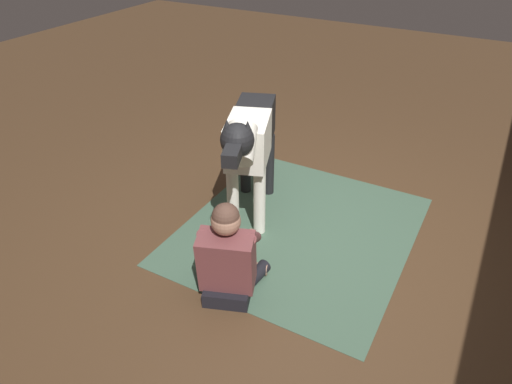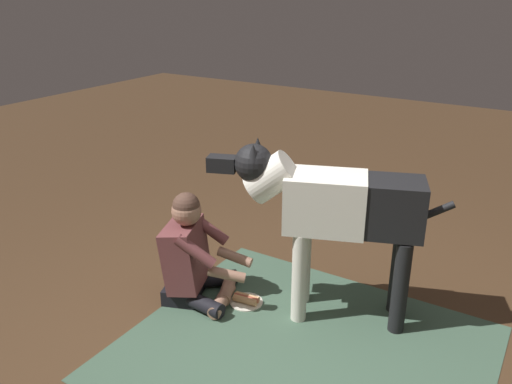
{
  "view_description": "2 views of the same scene",
  "coord_description": "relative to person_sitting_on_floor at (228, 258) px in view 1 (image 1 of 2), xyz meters",
  "views": [
    {
      "loc": [
        3.02,
        1.3,
        2.6
      ],
      "look_at": [
        0.34,
        -0.18,
        0.61
      ],
      "focal_mm": 32.66,
      "sensor_mm": 36.0,
      "label": 1
    },
    {
      "loc": [
        -1.27,
        2.43,
        2.16
      ],
      "look_at": [
        0.53,
        -0.49,
        0.79
      ],
      "focal_mm": 36.52,
      "sensor_mm": 36.0,
      "label": 2
    }
  ],
  "objects": [
    {
      "name": "ground_plane",
      "position": [
        -0.84,
        0.14,
        -0.34
      ],
      "size": [
        16.0,
        16.0,
        0.0
      ],
      "primitive_type": "plane",
      "color": "#47311E"
    },
    {
      "name": "area_rug",
      "position": [
        -0.97,
        0.14,
        -0.34
      ],
      "size": [
        2.18,
        1.94,
        0.01
      ],
      "primitive_type": "cube",
      "color": "#3F5A47",
      "rests_on": "ground"
    },
    {
      "name": "person_sitting_on_floor",
      "position": [
        0.0,
        0.0,
        0.0
      ],
      "size": [
        0.69,
        0.61,
        0.83
      ],
      "color": "black",
      "rests_on": "ground"
    },
    {
      "name": "large_dog",
      "position": [
        -0.92,
        -0.34,
        0.46
      ],
      "size": [
        1.52,
        0.69,
        1.23
      ],
      "color": "silver",
      "rests_on": "ground"
    },
    {
      "name": "hot_dog_on_plate",
      "position": [
        -0.37,
        -0.14,
        -0.31
      ],
      "size": [
        0.24,
        0.24,
        0.06
      ],
      "color": "silver",
      "rests_on": "ground"
    }
  ]
}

